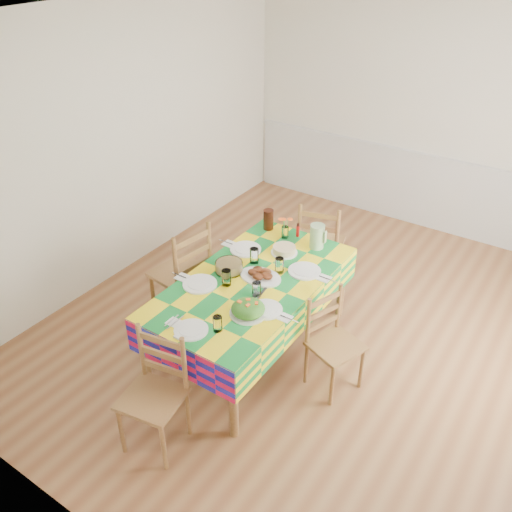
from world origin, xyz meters
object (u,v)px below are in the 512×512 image
Objects in this scene: chair_left at (184,274)px; chair_right at (332,343)px; tea_pitcher at (268,220)px; chair_near at (155,394)px; meat_platter at (260,275)px; green_pitcher at (317,236)px; chair_far at (320,245)px; dining_table at (252,288)px.

chair_left reaches higher than chair_right.
tea_pitcher is 0.21× the size of chair_near.
green_pitcher is (0.15, 0.69, 0.08)m from meat_platter.
green_pitcher is at bearing 77.72° from meat_platter.
green_pitcher reaches higher than chair_near.
tea_pitcher is 0.23× the size of chair_right.
meat_platter is at bearing 78.22° from chair_near.
meat_platter is 0.71m from green_pitcher.
meat_platter is 0.35× the size of chair_left.
green_pitcher reaches higher than chair_right.
chair_left is 1.50m from chair_right.
chair_left is (-0.76, -1.19, 0.03)m from chair_far.
chair_right is (0.76, 1.20, -0.04)m from chair_near.
chair_far is (-0.03, 1.11, -0.28)m from meat_platter.
chair_far is at bearing 155.58° from chair_left.
chair_far is (-0.18, 0.43, -0.36)m from green_pitcher.
dining_table is 5.17× the size of meat_platter.
dining_table is at bearing 79.96° from chair_near.
green_pitcher is at bearing 76.02° from dining_table.
chair_right is at bearing -4.40° from meat_platter.
chair_left is at bearing -115.78° from tea_pitcher.
dining_table is 1.20m from chair_far.
green_pitcher is 1.03m from chair_right.
chair_near is (-0.20, -1.94, -0.39)m from green_pitcher.
chair_near reaches higher than meat_platter.
chair_right is (0.72, -0.06, -0.34)m from meat_platter.
chair_far is at bearing 46.28° from tea_pitcher.
chair_near is at bearing -90.34° from dining_table.
meat_platter is at bearing -102.28° from green_pitcher.
tea_pitcher is 0.64m from chair_far.
dining_table is 1.20m from chair_near.
chair_left is (-0.78, -0.08, -0.25)m from meat_platter.
meat_platter is 0.43× the size of chair_right.
chair_left is (-0.74, 1.18, 0.06)m from chair_near.
dining_table is at bearing -119.32° from meat_platter.
meat_platter is 1.63× the size of green_pitcher.
dining_table is 1.82× the size of chair_left.
chair_far reaches higher than tea_pitcher.
meat_platter is 0.37× the size of chair_far.
chair_far reaches higher than dining_table.
chair_right is (0.76, 0.01, -0.24)m from dining_table.
tea_pitcher is at bearing 175.40° from green_pitcher.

